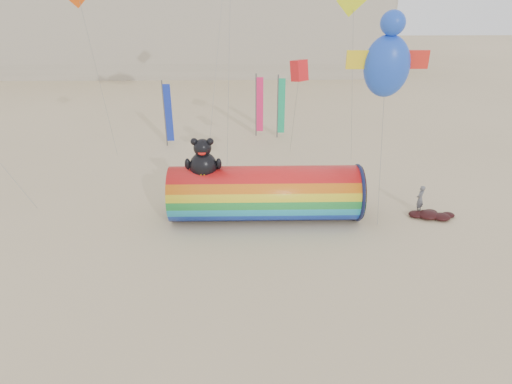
{
  "coord_description": "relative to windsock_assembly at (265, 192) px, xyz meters",
  "views": [
    {
      "loc": [
        0.11,
        -19.53,
        12.78
      ],
      "look_at": [
        0.5,
        1.5,
        2.4
      ],
      "focal_mm": 32.0,
      "sensor_mm": 36.0,
      "label": 1
    }
  ],
  "objects": [
    {
      "name": "ground",
      "position": [
        -1.02,
        -3.08,
        -1.61
      ],
      "size": [
        160.0,
        160.0,
        0.0
      ],
      "primitive_type": "plane",
      "color": "#CCB58C",
      "rests_on": "ground"
    },
    {
      "name": "festival_banners",
      "position": [
        -1.79,
        13.19,
        1.03
      ],
      "size": [
        9.52,
        2.37,
        5.2
      ],
      "color": "#59595E",
      "rests_on": "ground"
    },
    {
      "name": "fabric_bundle",
      "position": [
        9.46,
        -0.19,
        -1.44
      ],
      "size": [
        2.62,
        1.35,
        0.41
      ],
      "color": "#3D0B0B",
      "rests_on": "ground"
    },
    {
      "name": "kite_handler",
      "position": [
        8.98,
        0.55,
        -0.79
      ],
      "size": [
        0.7,
        0.7,
        1.64
      ],
      "primitive_type": "imported",
      "rotation": [
        0.0,
        0.0,
        3.91
      ],
      "color": "#585960",
      "rests_on": "ground"
    },
    {
      "name": "windsock_assembly",
      "position": [
        0.0,
        0.0,
        0.0
      ],
      "size": [
        10.54,
        3.21,
        4.86
      ],
      "color": "red",
      "rests_on": "ground"
    }
  ]
}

